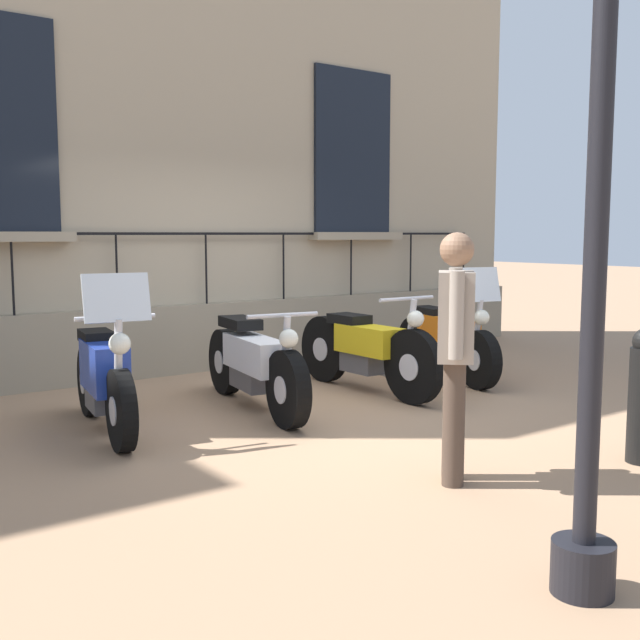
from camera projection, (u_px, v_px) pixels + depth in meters
ground_plane at (319, 404)px, 7.14m from camera, size 60.00×60.00×0.00m
building_facade at (185, 23)px, 8.77m from camera, size 0.82×10.24×8.31m
motorcycle_blue at (105, 379)px, 6.07m from camera, size 1.87×0.64×1.31m
motorcycle_white at (254, 365)px, 6.89m from camera, size 2.17×0.73×0.95m
motorcycle_yellow at (367, 350)px, 7.64m from camera, size 2.10×0.66×1.01m
motorcycle_orange at (447, 341)px, 8.35m from camera, size 1.89×0.73×1.26m
lamppost at (605, 24)px, 3.11m from camera, size 0.34×0.34×4.21m
pedestrian_standing at (455, 344)px, 4.81m from camera, size 0.41×0.41×1.61m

